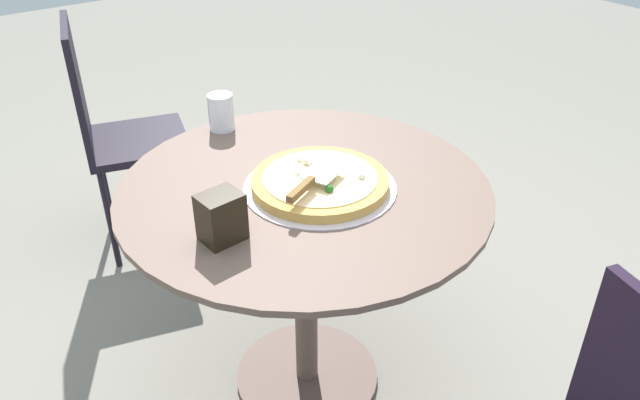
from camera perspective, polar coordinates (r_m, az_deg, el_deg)
The scene contains 7 objects.
ground_plane at distance 2.07m, azimuth -1.18°, elevation -15.85°, with size 10.00×10.00×0.00m, color gray.
patio_table at distance 1.70m, azimuth -1.38°, elevation -3.24°, with size 0.97×0.97×0.71m.
pizza_on_tray at distance 1.60m, azimuth -0.00°, elevation 1.63°, with size 0.40×0.40×0.05m.
pizza_server at distance 1.52m, azimuth -0.84°, elevation 1.73°, with size 0.13×0.21×0.02m.
drinking_cup at distance 1.91m, azimuth -9.05°, elevation 7.95°, with size 0.08×0.08×0.11m, color white.
napkin_dispenser at distance 1.40m, azimuth -9.03°, elevation -1.57°, with size 0.09×0.08×0.12m, color black.
patio_chair_near at distance 2.49m, azimuth -18.39°, elevation 6.56°, with size 0.46×0.46×0.93m.
Camera 1 is at (1.15, -0.79, 1.54)m, focal length 34.95 mm.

